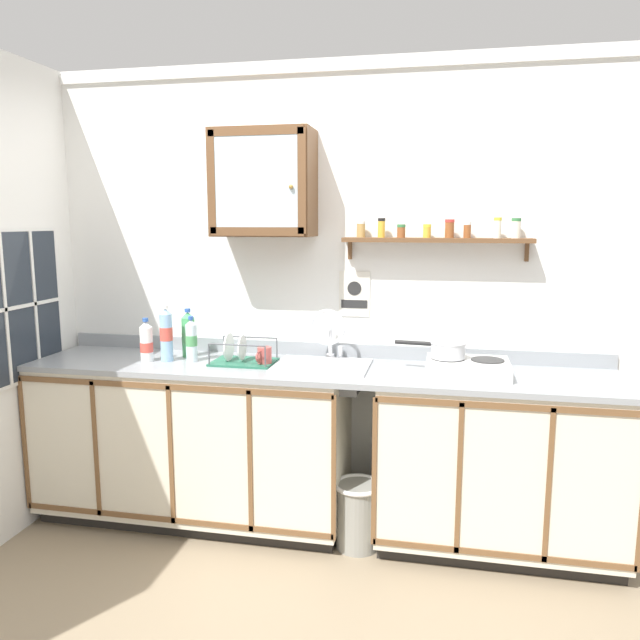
% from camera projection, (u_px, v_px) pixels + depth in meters
% --- Properties ---
extents(floor, '(6.24, 6.24, 0.00)m').
position_uv_depth(floor, '(298.00, 569.00, 3.07)').
color(floor, gray).
rests_on(floor, ground).
extents(back_wall, '(3.84, 0.07, 2.61)m').
position_uv_depth(back_wall, '(326.00, 293.00, 3.57)').
color(back_wall, white).
rests_on(back_wall, ground).
extents(lower_cabinet_run, '(1.78, 0.59, 0.91)m').
position_uv_depth(lower_cabinet_run, '(194.00, 442.00, 3.54)').
color(lower_cabinet_run, black).
rests_on(lower_cabinet_run, ground).
extents(lower_cabinet_run_right, '(1.26, 0.59, 0.91)m').
position_uv_depth(lower_cabinet_run_right, '(498.00, 466.00, 3.21)').
color(lower_cabinet_run_right, black).
rests_on(lower_cabinet_run_right, ground).
extents(countertop, '(3.20, 0.62, 0.03)m').
position_uv_depth(countertop, '(315.00, 370.00, 3.32)').
color(countertop, gray).
rests_on(countertop, lower_cabinet_run).
extents(backsplash, '(3.20, 0.02, 0.08)m').
position_uv_depth(backsplash, '(325.00, 349.00, 3.59)').
color(backsplash, gray).
rests_on(backsplash, countertop).
extents(sink, '(0.51, 0.45, 0.41)m').
position_uv_depth(sink, '(323.00, 367.00, 3.36)').
color(sink, silver).
rests_on(sink, countertop).
extents(hot_plate_stove, '(0.42, 0.34, 0.08)m').
position_uv_depth(hot_plate_stove, '(467.00, 367.00, 3.16)').
color(hot_plate_stove, silver).
rests_on(hot_plate_stove, countertop).
extents(saucepan, '(0.37, 0.18, 0.08)m').
position_uv_depth(saucepan, '(447.00, 349.00, 3.19)').
color(saucepan, silver).
rests_on(saucepan, hot_plate_stove).
extents(bottle_water_blue_0, '(0.07, 0.07, 0.32)m').
position_uv_depth(bottle_water_blue_0, '(166.00, 335.00, 3.44)').
color(bottle_water_blue_0, '#8CB7E0').
rests_on(bottle_water_blue_0, countertop).
extents(bottle_soda_green_1, '(0.08, 0.08, 0.28)m').
position_uv_depth(bottle_soda_green_1, '(188.00, 335.00, 3.56)').
color(bottle_soda_green_1, '#4CB266').
rests_on(bottle_soda_green_1, countertop).
extents(bottle_water_clear_2, '(0.06, 0.06, 0.26)m').
position_uv_depth(bottle_water_clear_2, '(191.00, 340.00, 3.44)').
color(bottle_water_clear_2, silver).
rests_on(bottle_water_clear_2, countertop).
extents(bottle_opaque_white_3, '(0.07, 0.07, 0.25)m').
position_uv_depth(bottle_opaque_white_3, '(146.00, 343.00, 3.44)').
color(bottle_opaque_white_3, white).
rests_on(bottle_opaque_white_3, countertop).
extents(dish_rack, '(0.35, 0.25, 0.17)m').
position_uv_depth(dish_rack, '(242.00, 358.00, 3.41)').
color(dish_rack, '#26664C').
rests_on(dish_rack, countertop).
extents(mug, '(0.08, 0.12, 0.10)m').
position_uv_depth(mug, '(264.00, 356.00, 3.36)').
color(mug, '#B24C47').
rests_on(mug, countertop).
extents(wall_cabinet, '(0.56, 0.31, 0.58)m').
position_uv_depth(wall_cabinet, '(264.00, 183.00, 3.37)').
color(wall_cabinet, brown).
extents(spice_shelf, '(1.02, 0.14, 0.23)m').
position_uv_depth(spice_shelf, '(437.00, 237.00, 3.30)').
color(spice_shelf, brown).
extents(warning_sign, '(0.18, 0.01, 0.26)m').
position_uv_depth(warning_sign, '(354.00, 294.00, 3.51)').
color(warning_sign, silver).
extents(window, '(0.03, 0.72, 0.86)m').
position_uv_depth(window, '(19.00, 306.00, 3.36)').
color(window, '#262D38').
extents(trash_bin, '(0.27, 0.27, 0.36)m').
position_uv_depth(trash_bin, '(358.00, 513.00, 3.26)').
color(trash_bin, gray).
rests_on(trash_bin, ground).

